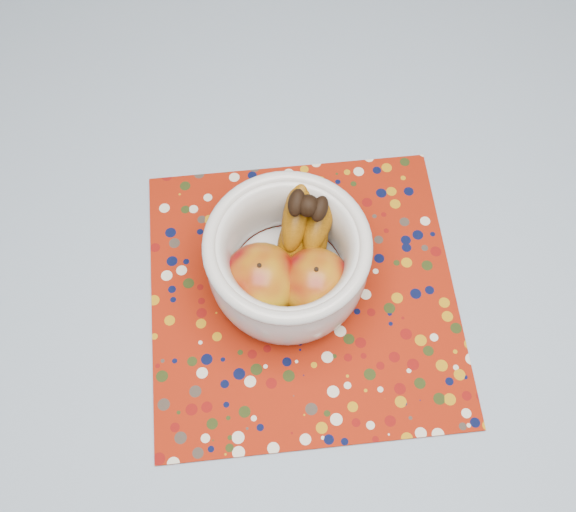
# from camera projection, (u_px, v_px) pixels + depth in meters

# --- Properties ---
(table) EXTENTS (1.20, 1.20, 0.75)m
(table) POSITION_uv_depth(u_px,v_px,m) (344.00, 366.00, 0.87)
(table) COLOR brown
(table) RESTS_ON ground
(tablecloth) EXTENTS (1.32, 1.32, 0.01)m
(tablecloth) POSITION_uv_depth(u_px,v_px,m) (350.00, 346.00, 0.79)
(tablecloth) COLOR slate
(tablecloth) RESTS_ON table
(placemat) EXTENTS (0.44, 0.44, 0.00)m
(placemat) POSITION_uv_depth(u_px,v_px,m) (303.00, 294.00, 0.82)
(placemat) COLOR maroon
(placemat) RESTS_ON tablecloth
(fruit_bowl) EXTENTS (0.19, 0.19, 0.13)m
(fruit_bowl) POSITION_uv_depth(u_px,v_px,m) (291.00, 259.00, 0.76)
(fruit_bowl) COLOR silver
(fruit_bowl) RESTS_ON placemat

